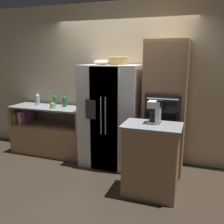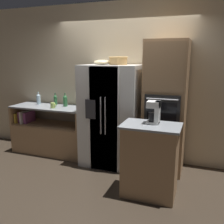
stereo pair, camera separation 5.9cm
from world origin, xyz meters
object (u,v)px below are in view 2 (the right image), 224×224
object	(u,v)px
wall_oven	(165,108)
wicker_basket	(118,60)
coffee_maker	(155,112)
fruit_bowl	(102,62)
bottle_wide	(39,99)
mug	(53,105)
bottle_short	(55,100)
bottle_tall	(65,100)
refrigerator	(112,116)

from	to	relation	value
wall_oven	wicker_basket	world-z (taller)	wall_oven
wicker_basket	coffee_maker	xyz separation A→B (m)	(0.78, -0.79, -0.64)
wall_oven	fruit_bowl	size ratio (longest dim) A/B	7.54
bottle_wide	mug	xyz separation A→B (m)	(0.47, -0.21, -0.06)
fruit_bowl	bottle_short	bearing A→B (deg)	171.04
bottle_tall	bottle_short	world-z (taller)	bottle_tall
refrigerator	wicker_basket	bearing A→B (deg)	32.10
wicker_basket	bottle_wide	world-z (taller)	wicker_basket
wall_oven	bottle_tall	world-z (taller)	wall_oven
mug	refrigerator	bearing A→B (deg)	2.80
fruit_bowl	bottle_wide	world-z (taller)	fruit_bowl
mug	coffee_maker	distance (m)	2.13
wall_oven	bottle_wide	size ratio (longest dim) A/B	8.56
refrigerator	wicker_basket	distance (m)	0.94
wicker_basket	mug	size ratio (longest dim) A/B	2.60
refrigerator	wall_oven	world-z (taller)	wall_oven
bottle_tall	coffee_maker	size ratio (longest dim) A/B	0.85
fruit_bowl	coffee_maker	distance (m)	1.45
bottle_wide	coffee_maker	xyz separation A→B (m)	(2.49, -0.89, 0.12)
wall_oven	bottle_wide	distance (m)	2.51
refrigerator	coffee_maker	distance (m)	1.18
bottle_tall	mug	bearing A→B (deg)	-122.14
refrigerator	fruit_bowl	size ratio (longest dim) A/B	6.17
mug	coffee_maker	bearing A→B (deg)	-18.61
refrigerator	coffee_maker	xyz separation A→B (m)	(0.88, -0.73, 0.29)
refrigerator	bottle_tall	bearing A→B (deg)	170.96
bottle_tall	mug	world-z (taller)	bottle_tall
wicker_basket	bottle_tall	xyz separation A→B (m)	(-1.10, 0.10, -0.76)
fruit_bowl	mug	world-z (taller)	fruit_bowl
refrigerator	fruit_bowl	distance (m)	0.93
refrigerator	wicker_basket	xyz separation A→B (m)	(0.10, 0.06, 0.94)
bottle_tall	bottle_wide	xyz separation A→B (m)	(-0.61, -0.00, -0.00)
bottle_wide	wicker_basket	bearing A→B (deg)	-3.30
bottle_short	mug	size ratio (longest dim) A/B	1.98
fruit_bowl	wicker_basket	bearing A→B (deg)	3.74
bottle_wide	coffee_maker	distance (m)	2.64
fruit_bowl	coffee_maker	xyz separation A→B (m)	(1.06, -0.78, -0.61)
refrigerator	mug	distance (m)	1.15
bottle_short	coffee_maker	world-z (taller)	coffee_maker
wall_oven	refrigerator	bearing A→B (deg)	-176.31
wall_oven	fruit_bowl	distance (m)	1.30
bottle_tall	mug	size ratio (longest dim) A/B	2.08
bottle_short	wall_oven	bearing A→B (deg)	-4.02
refrigerator	mug	bearing A→B (deg)	-177.20
bottle_tall	mug	xyz separation A→B (m)	(-0.14, -0.22, -0.07)
bottle_tall	coffee_maker	world-z (taller)	coffee_maker
fruit_bowl	bottle_tall	distance (m)	1.10
coffee_maker	mug	bearing A→B (deg)	161.39
refrigerator	coffee_maker	world-z (taller)	refrigerator
fruit_bowl	wall_oven	bearing A→B (deg)	0.87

